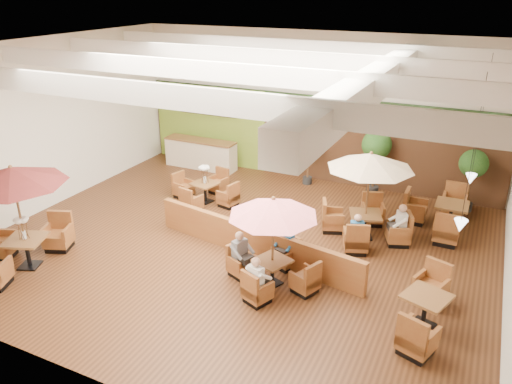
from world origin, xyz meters
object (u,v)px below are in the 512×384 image
Objects in this scene: service_counter at (201,154)px; diner_2 at (241,250)px; booth_divider at (254,242)px; topiary_2 at (473,166)px; diner_4 at (400,221)px; table_3 at (205,191)px; topiary_1 at (376,147)px; table_2 at (369,180)px; diner_1 at (286,243)px; table_0 at (14,196)px; diner_0 at (257,275)px; table_5 at (440,215)px; diner_3 at (357,229)px; table_4 at (424,311)px; table_1 at (273,225)px; topiary_0 at (309,146)px.

diner_2 is (5.23, -6.59, 0.17)m from service_counter.
booth_divider is 3.13× the size of topiary_2.
topiary_2 is at bearing -52.18° from diner_4.
topiary_2 is at bearing 58.63° from booth_divider.
table_3 is 1.04× the size of topiary_1.
table_2 is 4.24m from topiary_2.
topiary_2 is 7.23m from diner_1.
table_0 is 6.32m from table_3.
diner_0 reaches higher than diner_1.
table_5 is (9.49, -1.43, -0.19)m from service_counter.
topiary_2 is 2.87× the size of diner_3.
service_counter is 0.45× the size of booth_divider.
table_5 is at bearing -55.10° from diner_4.
booth_divider is 4.12m from table_3.
table_4 is at bearing -178.45° from diner_1.
service_counter is 3.79× the size of diner_2.
table_1 reaches higher than topiary_0.
diner_0 is (-0.91, -7.67, -1.02)m from topiary_1.
diner_0 is (-3.69, -0.79, 0.36)m from table_4.
diner_0 is (6.11, -7.47, 0.16)m from service_counter.
service_counter reaches higher than booth_divider.
table_5 is (-0.31, 5.26, 0.01)m from table_4.
table_0 reaches higher than diner_0.
topiary_0 is (2.59, 3.12, 1.05)m from table_3.
service_counter is at bearing 164.65° from table_4.
topiary_1 reaches higher than topiary_0.
topiary_1 reaches higher than table_3.
table_0 reaches higher than topiary_0.
table_0 is 9.06m from diner_3.
topiary_1 reaches higher than table_5.
table_0 is 1.42× the size of topiary_2.
booth_divider is at bearing -153.45° from diner_2.
diner_2 is at bearing -129.73° from table_5.
table_2 reaches higher than table_4.
diner_0 is at bearing -78.52° from topiary_0.
table_1 is at bearing -123.44° from table_5.
diner_2 is at bearing 61.20° from diner_1.
diner_4 is at bearing 45.13° from booth_divider.
table_3 is at bearing 173.34° from table_4.
table_0 is 3.77× the size of diner_4.
topiary_0 reaches higher than booth_divider.
table_0 is 12.17m from table_5.
table_2 is at bearing -22.51° from service_counter.
diner_4 is (3.45, 2.44, 0.30)m from booth_divider.
table_4 is 7.00m from topiary_2.
topiary_1 is at bearing 0.00° from topiary_0.
table_3 is 3.23× the size of diner_0.
booth_divider is at bearing 8.56° from table_0.
topiary_2 is (0.37, 6.88, 1.20)m from table_4.
diner_4 is at bearing -118.89° from table_5.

